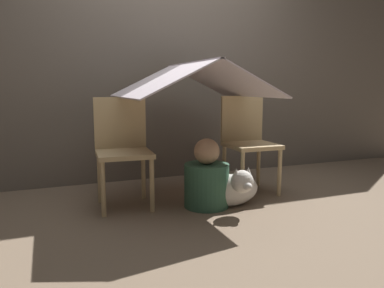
% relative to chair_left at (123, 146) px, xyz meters
% --- Properties ---
extents(ground_plane, '(8.80, 8.80, 0.00)m').
position_rel_chair_left_xyz_m(ground_plane, '(0.57, -0.19, -0.49)').
color(ground_plane, '#7A6651').
extents(wall_back, '(7.00, 0.05, 2.50)m').
position_rel_chair_left_xyz_m(wall_back, '(0.57, 0.79, 0.76)').
color(wall_back, '#6B6056').
rests_on(wall_back, ground_plane).
extents(chair_left, '(0.45, 0.45, 0.87)m').
position_rel_chair_left_xyz_m(chair_left, '(0.00, 0.00, 0.00)').
color(chair_left, '#D1B27F').
rests_on(chair_left, ground_plane).
extents(chair_right, '(0.43, 0.43, 0.87)m').
position_rel_chair_left_xyz_m(chair_right, '(1.15, 0.00, 0.00)').
color(chair_right, '#D1B27F').
rests_on(chair_right, ground_plane).
extents(sheet_canopy, '(1.15, 1.14, 0.29)m').
position_rel_chair_left_xyz_m(sheet_canopy, '(0.57, -0.07, 0.53)').
color(sheet_canopy, silver).
extents(person_front, '(0.36, 0.36, 0.55)m').
position_rel_chair_left_xyz_m(person_front, '(0.61, -0.30, -0.27)').
color(person_front, '#38664C').
rests_on(person_front, ground_plane).
extents(dog, '(0.48, 0.39, 0.36)m').
position_rel_chair_left_xyz_m(dog, '(0.79, -0.40, -0.33)').
color(dog, silver).
rests_on(dog, ground_plane).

